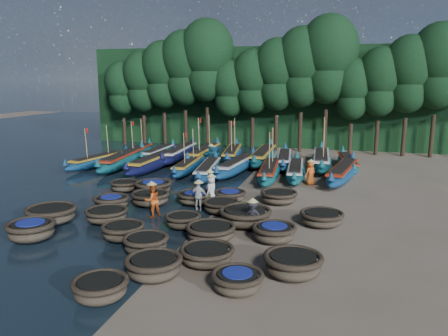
% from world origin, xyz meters
% --- Properties ---
extents(ground, '(120.00, 120.00, 0.00)m').
position_xyz_m(ground, '(0.00, 0.00, 0.00)').
color(ground, '#7A6959').
rests_on(ground, ground).
extents(foliage_wall, '(40.00, 3.00, 10.00)m').
position_xyz_m(foliage_wall, '(0.00, 23.50, 5.00)').
color(foliage_wall, black).
rests_on(foliage_wall, ground).
extents(coracle_2, '(1.80, 1.80, 0.71)m').
position_xyz_m(coracle_2, '(-0.81, -10.51, 0.41)').
color(coracle_2, '#4B402F').
rests_on(coracle_2, ground).
extents(coracle_3, '(2.18, 2.18, 0.78)m').
position_xyz_m(coracle_3, '(0.16, -8.65, 0.45)').
color(coracle_3, '#4B402F').
rests_on(coracle_3, ground).
extents(coracle_4, '(2.00, 2.00, 0.70)m').
position_xyz_m(coracle_4, '(3.20, -8.88, 0.40)').
color(coracle_4, '#4B402F').
rests_on(coracle_4, ground).
extents(coracle_5, '(2.34, 2.34, 0.84)m').
position_xyz_m(coracle_5, '(-6.39, -6.69, 0.48)').
color(coracle_5, '#4B402F').
rests_on(coracle_5, ground).
extents(coracle_6, '(1.99, 1.99, 0.72)m').
position_xyz_m(coracle_6, '(-2.63, -5.59, 0.41)').
color(coracle_6, '#4B402F').
rests_on(coracle_6, ground).
extents(coracle_7, '(2.04, 2.04, 0.73)m').
position_xyz_m(coracle_7, '(-1.05, -6.69, 0.42)').
color(coracle_7, '#4B402F').
rests_on(coracle_7, ground).
extents(coracle_8, '(2.53, 2.53, 0.68)m').
position_xyz_m(coracle_8, '(1.59, -7.05, 0.39)').
color(coracle_8, '#4B402F').
rests_on(coracle_8, ground).
extents(coracle_9, '(2.13, 2.13, 0.83)m').
position_xyz_m(coracle_9, '(4.81, -7.27, 0.48)').
color(coracle_9, '#4B402F').
rests_on(coracle_9, ground).
extents(coracle_10, '(2.41, 2.41, 0.81)m').
position_xyz_m(coracle_10, '(-7.03, -4.45, 0.46)').
color(coracle_10, '#4B402F').
rests_on(coracle_10, ground).
extents(coracle_11, '(2.31, 2.31, 0.67)m').
position_xyz_m(coracle_11, '(-4.55, -3.64, 0.38)').
color(coracle_11, '#4B402F').
rests_on(coracle_11, ground).
extents(coracle_12, '(1.86, 1.86, 0.66)m').
position_xyz_m(coracle_12, '(-0.69, -3.48, 0.38)').
color(coracle_12, '#4B402F').
rests_on(coracle_12, ground).
extents(coracle_13, '(2.15, 2.15, 0.73)m').
position_xyz_m(coracle_13, '(1.03, -4.72, 0.42)').
color(coracle_13, '#4B402F').
rests_on(coracle_13, ground).
extents(coracle_14, '(1.91, 1.91, 0.75)m').
position_xyz_m(coracle_14, '(3.67, -4.13, 0.43)').
color(coracle_14, '#4B402F').
rests_on(coracle_14, ground).
extents(coracle_15, '(2.24, 2.24, 0.74)m').
position_xyz_m(coracle_15, '(-5.36, -1.74, 0.43)').
color(coracle_15, '#4B402F').
rests_on(coracle_15, ground).
extents(coracle_16, '(2.58, 2.58, 0.76)m').
position_xyz_m(coracle_16, '(-3.70, -0.48, 0.43)').
color(coracle_16, '#4B402F').
rests_on(coracle_16, ground).
extents(coracle_17, '(1.89, 1.89, 0.69)m').
position_xyz_m(coracle_17, '(0.40, -0.78, 0.39)').
color(coracle_17, '#4B402F').
rests_on(coracle_17, ground).
extents(coracle_18, '(2.99, 2.99, 0.84)m').
position_xyz_m(coracle_18, '(2.03, -2.40, 0.48)').
color(coracle_18, '#4B402F').
rests_on(coracle_18, ground).
extents(coracle_19, '(2.52, 2.52, 0.69)m').
position_xyz_m(coracle_19, '(5.50, -1.46, 0.39)').
color(coracle_19, '#4B402F').
rests_on(coracle_19, ground).
extents(coracle_20, '(2.13, 2.13, 0.66)m').
position_xyz_m(coracle_20, '(-6.54, 1.94, 0.38)').
color(coracle_20, '#4B402F').
rests_on(coracle_20, ground).
extents(coracle_21, '(2.70, 2.70, 0.83)m').
position_xyz_m(coracle_21, '(-4.48, 1.65, 0.48)').
color(coracle_21, '#4B402F').
rests_on(coracle_21, ground).
extents(coracle_22, '(2.34, 2.34, 0.67)m').
position_xyz_m(coracle_22, '(-1.45, 0.45, 0.39)').
color(coracle_22, '#4B402F').
rests_on(coracle_22, ground).
extents(coracle_23, '(1.99, 1.99, 0.64)m').
position_xyz_m(coracle_23, '(0.32, 1.38, 0.37)').
color(coracle_23, '#4B402F').
rests_on(coracle_23, ground).
extents(coracle_24, '(2.53, 2.53, 0.70)m').
position_xyz_m(coracle_24, '(3.02, 1.78, 0.40)').
color(coracle_24, '#4B402F').
rests_on(coracle_24, ground).
extents(long_boat_0, '(2.45, 7.44, 3.20)m').
position_xyz_m(long_boat_0, '(-12.21, 8.44, 0.51)').
color(long_boat_0, navy).
rests_on(long_boat_0, ground).
extents(long_boat_1, '(2.45, 9.11, 1.61)m').
position_xyz_m(long_boat_1, '(-10.25, 8.71, 0.61)').
color(long_boat_1, '#105F60').
rests_on(long_boat_1, ground).
extents(long_boat_2, '(1.75, 8.81, 1.55)m').
position_xyz_m(long_boat_2, '(-7.53, 8.47, 0.59)').
color(long_boat_2, '#10113A').
rests_on(long_boat_2, ground).
extents(long_boat_3, '(1.78, 7.37, 3.14)m').
position_xyz_m(long_boat_3, '(-4.63, 8.29, 0.50)').
color(long_boat_3, navy).
rests_on(long_boat_3, ground).
extents(long_boat_4, '(2.36, 7.72, 1.37)m').
position_xyz_m(long_boat_4, '(-2.79, 7.21, 0.52)').
color(long_boat_4, navy).
rests_on(long_boat_4, ground).
extents(long_boat_5, '(2.31, 8.31, 1.47)m').
position_xyz_m(long_boat_5, '(-1.12, 8.95, 0.56)').
color(long_boat_5, navy).
rests_on(long_boat_5, ground).
extents(long_boat_6, '(2.04, 8.12, 3.46)m').
position_xyz_m(long_boat_6, '(1.51, 7.69, 0.55)').
color(long_boat_6, '#105F60').
rests_on(long_boat_6, ground).
extents(long_boat_7, '(1.94, 7.66, 1.35)m').
position_xyz_m(long_boat_7, '(3.23, 8.44, 0.51)').
color(long_boat_7, '#105F60').
rests_on(long_boat_7, ground).
extents(long_boat_8, '(2.88, 8.39, 1.50)m').
position_xyz_m(long_boat_8, '(6.42, 8.52, 0.57)').
color(long_boat_8, navy).
rests_on(long_boat_8, ground).
extents(long_boat_9, '(2.52, 7.94, 3.41)m').
position_xyz_m(long_boat_9, '(-10.86, 12.50, 0.54)').
color(long_boat_9, '#105F60').
rests_on(long_boat_9, ground).
extents(long_boat_10, '(1.39, 7.41, 1.30)m').
position_xyz_m(long_boat_10, '(-9.19, 13.25, 0.50)').
color(long_boat_10, '#105F60').
rests_on(long_boat_10, ground).
extents(long_boat_11, '(2.04, 8.96, 1.58)m').
position_xyz_m(long_boat_11, '(-7.10, 12.85, 0.60)').
color(long_boat_11, '#10113A').
rests_on(long_boat_11, ground).
extents(long_boat_12, '(1.62, 8.90, 3.78)m').
position_xyz_m(long_boat_12, '(-5.04, 13.29, 0.60)').
color(long_boat_12, navy).
rests_on(long_boat_12, ground).
extents(long_boat_13, '(2.58, 8.20, 3.51)m').
position_xyz_m(long_boat_13, '(-2.73, 14.00, 0.56)').
color(long_boat_13, navy).
rests_on(long_boat_13, ground).
extents(long_boat_14, '(1.70, 9.00, 1.58)m').
position_xyz_m(long_boat_14, '(0.07, 13.40, 0.60)').
color(long_boat_14, '#105F60').
rests_on(long_boat_14, ground).
extents(long_boat_15, '(2.20, 7.92, 1.40)m').
position_xyz_m(long_boat_15, '(1.90, 12.57, 0.53)').
color(long_boat_15, navy).
rests_on(long_boat_15, ground).
extents(long_boat_16, '(2.02, 9.07, 3.86)m').
position_xyz_m(long_boat_16, '(4.79, 12.66, 0.61)').
color(long_boat_16, '#105F60').
rests_on(long_boat_16, ground).
extents(long_boat_17, '(2.13, 7.61, 1.35)m').
position_xyz_m(long_boat_17, '(6.76, 12.55, 0.51)').
color(long_boat_17, '#105F60').
rests_on(long_boat_17, ground).
extents(fisherman_0, '(0.70, 0.92, 1.88)m').
position_xyz_m(fisherman_0, '(-0.52, 0.52, 0.90)').
color(fisherman_0, silver).
rests_on(fisherman_0, ground).
extents(fisherman_1, '(0.52, 0.70, 2.01)m').
position_xyz_m(fisherman_1, '(-0.75, 1.00, 0.99)').
color(fisherman_1, '#19596C').
rests_on(fisherman_1, ground).
extents(fisherman_2, '(1.04, 1.07, 1.94)m').
position_xyz_m(fisherman_2, '(-2.76, -2.26, 0.92)').
color(fisherman_2, '#D1571B').
rests_on(fisherman_2, ground).
extents(fisherman_3, '(1.08, 0.78, 1.70)m').
position_xyz_m(fisherman_3, '(2.52, -3.18, 0.80)').
color(fisherman_3, black).
rests_on(fisherman_3, ground).
extents(fisherman_4, '(0.93, 0.52, 1.76)m').
position_xyz_m(fisherman_4, '(-0.88, -0.58, 0.86)').
color(fisherman_4, silver).
rests_on(fisherman_4, ground).
extents(fisherman_5, '(1.62, 0.87, 1.86)m').
position_xyz_m(fisherman_5, '(-3.78, 11.32, 0.87)').
color(fisherman_5, '#19596C').
rests_on(fisherman_5, ground).
extents(fisherman_6, '(0.90, 0.94, 1.83)m').
position_xyz_m(fisherman_6, '(4.39, 6.65, 0.88)').
color(fisherman_6, '#D1571B').
rests_on(fisherman_6, ground).
extents(tree_0, '(3.68, 3.68, 8.68)m').
position_xyz_m(tree_0, '(-16.00, 20.00, 5.97)').
color(tree_0, black).
rests_on(tree_0, ground).
extents(tree_1, '(4.09, 4.09, 9.65)m').
position_xyz_m(tree_1, '(-13.70, 20.00, 6.65)').
color(tree_1, black).
rests_on(tree_1, ground).
extents(tree_2, '(4.51, 4.51, 10.63)m').
position_xyz_m(tree_2, '(-11.40, 20.00, 7.32)').
color(tree_2, black).
rests_on(tree_2, ground).
extents(tree_3, '(4.92, 4.92, 11.60)m').
position_xyz_m(tree_3, '(-9.10, 20.00, 8.00)').
color(tree_3, black).
rests_on(tree_3, ground).
extents(tree_4, '(5.34, 5.34, 12.58)m').
position_xyz_m(tree_4, '(-6.80, 20.00, 8.67)').
color(tree_4, black).
rests_on(tree_4, ground).
extents(tree_5, '(3.68, 3.68, 8.68)m').
position_xyz_m(tree_5, '(-4.50, 20.00, 5.97)').
color(tree_5, black).
rests_on(tree_5, ground).
extents(tree_6, '(4.09, 4.09, 9.65)m').
position_xyz_m(tree_6, '(-2.20, 20.00, 6.65)').
color(tree_6, black).
rests_on(tree_6, ground).
extents(tree_7, '(4.51, 4.51, 10.63)m').
position_xyz_m(tree_7, '(0.10, 20.00, 7.32)').
color(tree_7, black).
rests_on(tree_7, ground).
extents(tree_8, '(4.92, 4.92, 11.60)m').
position_xyz_m(tree_8, '(2.40, 20.00, 8.00)').
color(tree_8, black).
rests_on(tree_8, ground).
extents(tree_9, '(5.34, 5.34, 12.58)m').
position_xyz_m(tree_9, '(4.70, 20.00, 8.67)').
color(tree_9, black).
rests_on(tree_9, ground).
extents(tree_10, '(3.68, 3.68, 8.68)m').
position_xyz_m(tree_10, '(7.00, 20.00, 5.97)').
color(tree_10, black).
rests_on(tree_10, ground).
extents(tree_11, '(4.09, 4.09, 9.65)m').
position_xyz_m(tree_11, '(9.30, 20.00, 6.65)').
color(tree_11, black).
rests_on(tree_11, ground).
extents(tree_12, '(4.51, 4.51, 10.63)m').
position_xyz_m(tree_12, '(11.60, 20.00, 7.32)').
color(tree_12, black).
rests_on(tree_12, ground).
extents(tree_13, '(4.92, 4.92, 11.60)m').
position_xyz_m(tree_13, '(13.90, 20.00, 8.00)').
color(tree_13, black).
rests_on(tree_13, ground).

